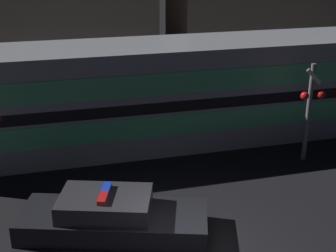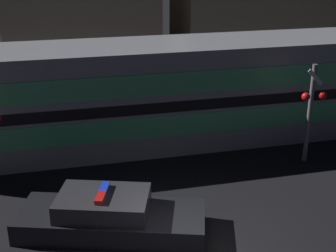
{
  "view_description": "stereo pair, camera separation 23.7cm",
  "coord_description": "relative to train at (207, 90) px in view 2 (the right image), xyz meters",
  "views": [
    {
      "loc": [
        -2.92,
        -8.57,
        6.89
      ],
      "look_at": [
        0.57,
        4.46,
        1.66
      ],
      "focal_mm": 50.0,
      "sensor_mm": 36.0,
      "label": 1
    },
    {
      "loc": [
        -2.69,
        -8.63,
        6.89
      ],
      "look_at": [
        0.57,
        4.46,
        1.66
      ],
      "focal_mm": 50.0,
      "sensor_mm": 36.0,
      "label": 2
    }
  ],
  "objects": [
    {
      "name": "train",
      "position": [
        0.0,
        0.0,
        0.0
      ],
      "size": [
        19.95,
        3.16,
        3.68
      ],
      "color": "#999EA5",
      "rests_on": "ground_plane"
    },
    {
      "name": "police_car",
      "position": [
        -4.41,
        -5.54,
        -1.41
      ],
      "size": [
        5.04,
        3.1,
        1.17
      ],
      "rotation": [
        0.0,
        0.0,
        -0.32
      ],
      "color": "black",
      "rests_on": "ground_plane"
    },
    {
      "name": "crossing_signal_near",
      "position": [
        2.61,
        -2.94,
        0.09
      ],
      "size": [
        0.88,
        0.37,
        3.35
      ],
      "color": "slate",
      "rests_on": "ground_plane"
    },
    {
      "name": "building_left",
      "position": [
        -4.0,
        8.55,
        1.33
      ],
      "size": [
        7.05,
        6.99,
        6.34
      ],
      "color": "#726656",
      "rests_on": "ground_plane"
    },
    {
      "name": "building_center",
      "position": [
        6.53,
        7.31,
        1.43
      ],
      "size": [
        11.24,
        4.04,
        6.55
      ],
      "color": "#726656",
      "rests_on": "ground_plane"
    }
  ]
}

